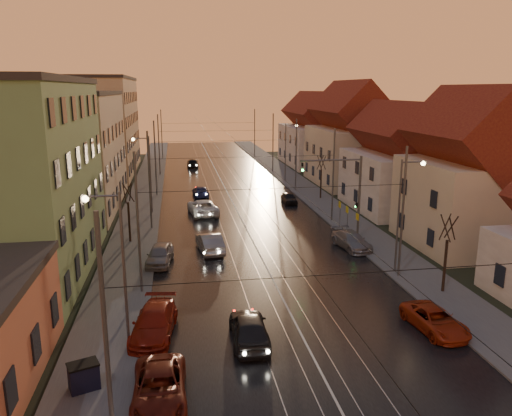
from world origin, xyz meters
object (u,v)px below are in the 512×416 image
street_lamp_2 (147,167)px  dumpster (84,377)px  street_lamp_0 (117,256)px  street_lamp_1 (403,205)px  driving_car_3 (201,191)px  parked_right_1 (351,240)px  driving_car_4 (193,163)px  driving_car_1 (210,243)px  parked_right_0 (435,320)px  driving_car_2 (203,207)px  parked_left_3 (160,255)px  parked_left_2 (154,323)px  traffic_light_mast (348,187)px  parked_left_1 (159,388)px  parked_right_2 (289,198)px  street_lamp_3 (288,146)px  driving_car_0 (249,328)px

street_lamp_2 → dumpster: street_lamp_2 is taller
street_lamp_0 → street_lamp_1: (18.21, 8.00, 0.00)m
driving_car_3 → parked_right_1: size_ratio=0.92×
street_lamp_1 → driving_car_4: bearing=103.9°
driving_car_1 → parked_right_0: bearing=118.6°
driving_car_2 → parked_left_3: 15.02m
parked_left_2 → parked_right_1: 19.63m
driving_car_1 → driving_car_4: size_ratio=1.06×
parked_right_1 → driving_car_2: bearing=122.5°
traffic_light_mast → parked_left_1: size_ratio=1.51×
street_lamp_2 → driving_car_4: bearing=79.7°
driving_car_4 → parked_left_3: size_ratio=1.03×
street_lamp_1 → street_lamp_0: bearing=-156.3°
driving_car_4 → parked_right_2: bearing=108.8°
street_lamp_0 → street_lamp_1: size_ratio=1.00×
parked_left_1 → dumpster: bearing=158.4°
traffic_light_mast → parked_left_3: bearing=-166.8°
dumpster → traffic_light_mast: bearing=25.6°
street_lamp_0 → parked_right_2: street_lamp_0 is taller
street_lamp_0 → driving_car_1: size_ratio=1.73×
parked_right_0 → dumpster: 17.73m
street_lamp_3 → parked_right_1: bearing=-92.8°
street_lamp_0 → parked_left_3: bearing=83.0°
street_lamp_1 → driving_car_4: 52.60m
parked_right_0 → dumpster: bearing=-176.6°
street_lamp_0 → traffic_light_mast: bearing=43.1°
driving_car_2 → parked_right_1: 17.33m
driving_car_0 → driving_car_3: (-0.59, 36.12, -0.16)m
street_lamp_1 → street_lamp_3: 36.00m
driving_car_3 → parked_right_0: bearing=103.5°
traffic_light_mast → driving_car_0: size_ratio=1.57×
street_lamp_1 → parked_left_3: 17.75m
dumpster → street_lamp_1: bearing=9.4°
parked_right_0 → street_lamp_1: bearing=71.6°
parked_left_2 → street_lamp_0: bearing=-134.0°
street_lamp_1 → parked_right_0: bearing=-102.8°
street_lamp_0 → driving_car_4: (5.61, 58.89, -4.14)m
driving_car_3 → dumpster: bearing=77.3°
driving_car_0 → dumpster: (-7.55, -3.08, -0.08)m
street_lamp_1 → street_lamp_3: (0.00, 36.00, 0.00)m
driving_car_2 → dumpster: driving_car_2 is taller
driving_car_0 → dumpster: 8.16m
driving_car_1 → dumpster: (-6.59, -18.00, -0.06)m
street_lamp_0 → street_lamp_2: 28.00m
parked_right_0 → parked_right_1: size_ratio=0.94×
street_lamp_1 → driving_car_1: size_ratio=1.73×
parked_right_0 → parked_right_1: 14.24m
street_lamp_1 → parked_right_1: 7.18m
driving_car_1 → driving_car_2: bearing=-97.6°
street_lamp_1 → traffic_light_mast: bearing=97.9°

